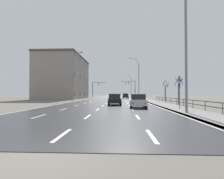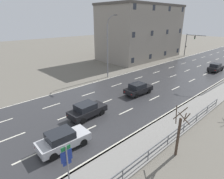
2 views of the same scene
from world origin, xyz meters
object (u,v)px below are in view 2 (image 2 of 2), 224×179
object	(u,v)px
car_far_right	(87,110)
car_distant	(138,89)
traffic_signal_left	(189,42)
brick_building	(141,32)
highway_sign	(68,165)
street_lamp_left_bank	(108,48)
car_near_left	(63,139)
car_mid_centre	(216,67)

from	to	relation	value
car_far_right	car_distant	bearing A→B (deg)	89.86
traffic_signal_left	brick_building	world-z (taller)	brick_building
highway_sign	car_far_right	bearing A→B (deg)	137.70
highway_sign	car_distant	xyz separation A→B (m)	(-7.27, 15.07, -1.41)
highway_sign	traffic_signal_left	xyz separation A→B (m)	(-15.38, 45.94, 1.65)
street_lamp_left_bank	brick_building	size ratio (longest dim) A/B	0.47
traffic_signal_left	car_near_left	bearing A→B (deg)	-75.60
traffic_signal_left	car_far_right	size ratio (longest dim) A/B	1.40
traffic_signal_left	car_distant	distance (m)	32.07
street_lamp_left_bank	car_distant	world-z (taller)	street_lamp_left_bank
car_near_left	car_distant	size ratio (longest dim) A/B	1.00
car_distant	brick_building	size ratio (longest dim) A/B	0.19
car_distant	car_mid_centre	bearing A→B (deg)	84.82
highway_sign	car_distant	world-z (taller)	highway_sign
highway_sign	car_near_left	size ratio (longest dim) A/B	0.83
highway_sign	brick_building	size ratio (longest dim) A/B	0.16
car_far_right	brick_building	bearing A→B (deg)	117.02
car_mid_centre	car_far_right	bearing A→B (deg)	-94.58
car_distant	highway_sign	bearing A→B (deg)	-61.62
traffic_signal_left	car_far_right	world-z (taller)	traffic_signal_left
highway_sign	street_lamp_left_bank	bearing A→B (deg)	132.42
car_mid_centre	brick_building	size ratio (longest dim) A/B	0.19
car_far_right	brick_building	world-z (taller)	brick_building
highway_sign	car_mid_centre	world-z (taller)	highway_sign
street_lamp_left_bank	highway_sign	bearing A→B (deg)	-47.58
car_near_left	car_far_right	bearing A→B (deg)	125.33
car_distant	car_far_right	xyz separation A→B (m)	(0.37, -8.80, 0.00)
highway_sign	traffic_signal_left	size ratio (longest dim) A/B	0.59
car_near_left	car_far_right	size ratio (longest dim) A/B	1.00
traffic_signal_left	car_mid_centre	world-z (taller)	traffic_signal_left
street_lamp_left_bank	brick_building	world-z (taller)	brick_building
highway_sign	car_far_right	size ratio (longest dim) A/B	0.83
highway_sign	car_mid_centre	size ratio (longest dim) A/B	0.84
car_near_left	car_mid_centre	size ratio (longest dim) A/B	1.02
car_near_left	street_lamp_left_bank	bearing A→B (deg)	129.90
car_far_right	brick_building	xyz separation A→B (m)	(-16.61, 29.26, 5.65)
car_mid_centre	brick_building	xyz separation A→B (m)	(-19.02, 0.26, 5.65)
car_far_right	brick_building	distance (m)	34.12
highway_sign	brick_building	distance (m)	42.82
brick_building	car_near_left	bearing A→B (deg)	-60.00
car_near_left	brick_building	world-z (taller)	brick_building
car_mid_centre	highway_sign	bearing A→B (deg)	-82.59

